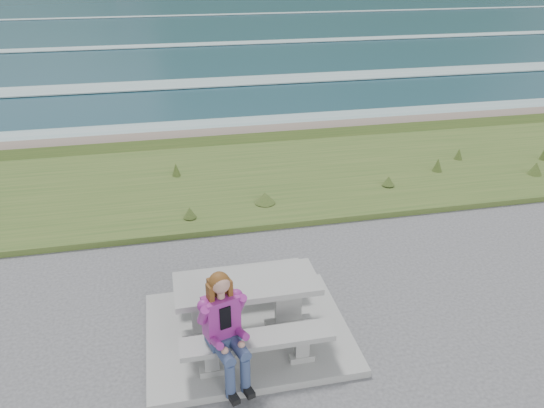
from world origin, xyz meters
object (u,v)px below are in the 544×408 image
Objects in this scene: picnic_table at (247,293)px; seated_woman at (228,345)px; bench_landward at (257,344)px; bench_seaward at (239,278)px.

seated_woman is at bearing -113.53° from picnic_table.
bench_landward and bench_seaward have the same top height.
seated_woman is at bearing -160.81° from bench_landward.
bench_landward is (0.00, -0.70, -0.23)m from picnic_table.
bench_seaward is at bearing 90.00° from bench_landward.
seated_woman reaches higher than picnic_table.
picnic_table is 1.00× the size of bench_seaward.
picnic_table is at bearing 49.62° from seated_woman.
bench_seaward is (0.00, 0.70, -0.23)m from picnic_table.
picnic_table is 1.31× the size of seated_woman.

